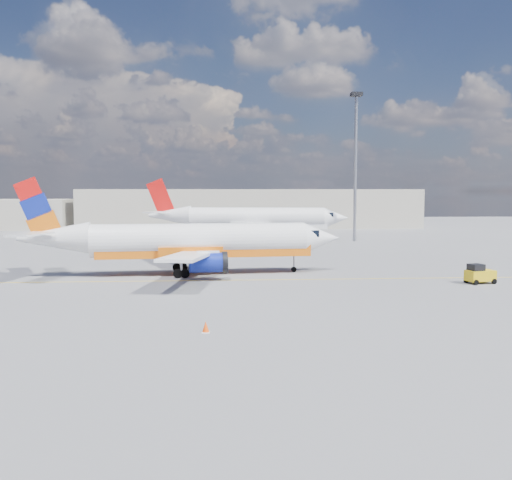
{
  "coord_description": "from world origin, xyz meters",
  "views": [
    {
      "loc": [
        -2.14,
        -45.31,
        7.6
      ],
      "look_at": [
        1.15,
        2.4,
        3.5
      ],
      "focal_mm": 40.0,
      "sensor_mm": 36.0,
      "label": 1
    }
  ],
  "objects": [
    {
      "name": "ground",
      "position": [
        0.0,
        0.0,
        0.0
      ],
      "size": [
        240.0,
        240.0,
        0.0
      ],
      "primitive_type": "plane",
      "color": "slate",
      "rests_on": "ground"
    },
    {
      "name": "floodlight_mast",
      "position": [
        18.77,
        39.92,
        13.36
      ],
      "size": [
        1.63,
        1.63,
        22.28
      ],
      "color": "#93939B",
      "rests_on": "ground"
    },
    {
      "name": "taxi_line",
      "position": [
        0.0,
        3.0,
        0.01
      ],
      "size": [
        70.0,
        0.15,
        0.01
      ],
      "primitive_type": "cube",
      "color": "yellow",
      "rests_on": "ground"
    },
    {
      "name": "traffic_cone",
      "position": [
        -2.78,
        -15.03,
        0.3
      ],
      "size": [
        0.44,
        0.44,
        0.61
      ],
      "color": "white",
      "rests_on": "ground"
    },
    {
      "name": "main_jet",
      "position": [
        -4.64,
        6.76,
        2.98
      ],
      "size": [
        29.48,
        23.24,
        8.94
      ],
      "rotation": [
        0.0,
        0.0,
        0.09
      ],
      "color": "white",
      "rests_on": "ground"
    },
    {
      "name": "terminal_main",
      "position": [
        5.0,
        75.0,
        4.0
      ],
      "size": [
        70.0,
        14.0,
        8.0
      ],
      "primitive_type": "cube",
      "color": "#BCB5A2",
      "rests_on": "ground"
    },
    {
      "name": "second_jet",
      "position": [
        3.15,
        44.19,
        3.22
      ],
      "size": [
        31.94,
        25.06,
        9.67
      ],
      "rotation": [
        0.0,
        0.0,
        -0.12
      ],
      "color": "white",
      "rests_on": "ground"
    },
    {
      "name": "gse_tug",
      "position": [
        19.47,
        -0.12,
        0.77
      ],
      "size": [
        2.51,
        1.88,
        1.63
      ],
      "rotation": [
        0.0,
        0.0,
        0.23
      ],
      "color": "black",
      "rests_on": "ground"
    },
    {
      "name": "terminal_annex",
      "position": [
        -45.0,
        72.0,
        3.0
      ],
      "size": [
        26.0,
        10.0,
        6.0
      ],
      "primitive_type": "cube",
      "color": "#BCB5A2",
      "rests_on": "ground"
    }
  ]
}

